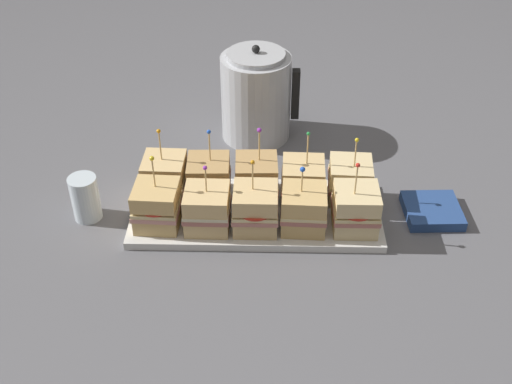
{
  "coord_description": "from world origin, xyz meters",
  "views": [
    {
      "loc": [
        0.02,
        -1.11,
        0.92
      ],
      "look_at": [
        0.0,
        0.0,
        0.07
      ],
      "focal_mm": 45.0,
      "sensor_mm": 36.0,
      "label": 1
    }
  ],
  "objects_px": {
    "sandwich_front_center": "(255,209)",
    "sandwich_back_right": "(303,181)",
    "sandwich_front_right": "(304,209)",
    "sandwich_front_far_right": "(356,209)",
    "serving_platter": "(256,213)",
    "napkin_stack": "(432,211)",
    "drinking_glass": "(85,198)",
    "sandwich_back_left": "(209,179)",
    "sandwich_back_far_left": "(165,177)",
    "kettle_steel": "(256,96)",
    "sandwich_front_far_left": "(157,206)",
    "sandwich_front_left": "(207,209)",
    "sandwich_back_center": "(256,179)",
    "sandwich_back_far_right": "(350,180)"
  },
  "relations": [
    {
      "from": "sandwich_front_far_left",
      "to": "sandwich_front_center",
      "type": "bearing_deg",
      "value": -1.32
    },
    {
      "from": "sandwich_front_far_left",
      "to": "sandwich_back_far_left",
      "type": "xyz_separation_m",
      "value": [
        0.0,
        0.1,
        -0.0
      ]
    },
    {
      "from": "sandwich_front_far_left",
      "to": "sandwich_back_right",
      "type": "xyz_separation_m",
      "value": [
        0.31,
        0.1,
        -0.0
      ]
    },
    {
      "from": "sandwich_front_far_right",
      "to": "sandwich_back_far_left",
      "type": "height_order",
      "value": "sandwich_back_far_left"
    },
    {
      "from": "sandwich_back_far_left",
      "to": "sandwich_back_far_right",
      "type": "distance_m",
      "value": 0.42
    },
    {
      "from": "sandwich_front_far_left",
      "to": "sandwich_back_far_right",
      "type": "bearing_deg",
      "value": 13.88
    },
    {
      "from": "sandwich_front_far_left",
      "to": "sandwich_front_far_right",
      "type": "bearing_deg",
      "value": -0.37
    },
    {
      "from": "serving_platter",
      "to": "sandwich_front_right",
      "type": "distance_m",
      "value": 0.13
    },
    {
      "from": "serving_platter",
      "to": "sandwich_front_right",
      "type": "bearing_deg",
      "value": -26.56
    },
    {
      "from": "drinking_glass",
      "to": "sandwich_back_far_left",
      "type": "bearing_deg",
      "value": 20.63
    },
    {
      "from": "sandwich_front_far_right",
      "to": "drinking_glass",
      "type": "bearing_deg",
      "value": 175.71
    },
    {
      "from": "sandwich_front_center",
      "to": "sandwich_back_center",
      "type": "bearing_deg",
      "value": 90.35
    },
    {
      "from": "sandwich_front_right",
      "to": "serving_platter",
      "type": "bearing_deg",
      "value": 153.44
    },
    {
      "from": "sandwich_front_far_right",
      "to": "sandwich_back_far_left",
      "type": "xyz_separation_m",
      "value": [
        -0.42,
        0.11,
        -0.0
      ]
    },
    {
      "from": "sandwich_back_far_right",
      "to": "drinking_glass",
      "type": "xyz_separation_m",
      "value": [
        -0.59,
        -0.06,
        -0.01
      ]
    },
    {
      "from": "drinking_glass",
      "to": "serving_platter",
      "type": "bearing_deg",
      "value": 1.29
    },
    {
      "from": "sandwich_front_far_right",
      "to": "kettle_steel",
      "type": "bearing_deg",
      "value": 118.89
    },
    {
      "from": "sandwich_back_center",
      "to": "kettle_steel",
      "type": "xyz_separation_m",
      "value": [
        -0.01,
        0.29,
        0.05
      ]
    },
    {
      "from": "serving_platter",
      "to": "sandwich_back_left",
      "type": "bearing_deg",
      "value": 155.07
    },
    {
      "from": "kettle_steel",
      "to": "sandwich_back_far_left",
      "type": "bearing_deg",
      "value": -124.68
    },
    {
      "from": "sandwich_back_left",
      "to": "sandwich_back_center",
      "type": "height_order",
      "value": "sandwich_back_center"
    },
    {
      "from": "sandwich_front_right",
      "to": "sandwich_front_far_right",
      "type": "distance_m",
      "value": 0.11
    },
    {
      "from": "sandwich_back_far_right",
      "to": "kettle_steel",
      "type": "xyz_separation_m",
      "value": [
        -0.22,
        0.29,
        0.05
      ]
    },
    {
      "from": "sandwich_front_far_left",
      "to": "kettle_steel",
      "type": "bearing_deg",
      "value": 62.74
    },
    {
      "from": "sandwich_front_far_right",
      "to": "sandwich_back_far_right",
      "type": "xyz_separation_m",
      "value": [
        -0.0,
        0.11,
        -0.0
      ]
    },
    {
      "from": "sandwich_front_center",
      "to": "kettle_steel",
      "type": "bearing_deg",
      "value": 90.87
    },
    {
      "from": "sandwich_back_center",
      "to": "serving_platter",
      "type": "bearing_deg",
      "value": -88.37
    },
    {
      "from": "napkin_stack",
      "to": "sandwich_back_left",
      "type": "bearing_deg",
      "value": 175.89
    },
    {
      "from": "sandwich_front_center",
      "to": "sandwich_back_right",
      "type": "xyz_separation_m",
      "value": [
        0.11,
        0.1,
        -0.0
      ]
    },
    {
      "from": "sandwich_front_left",
      "to": "napkin_stack",
      "type": "height_order",
      "value": "sandwich_front_left"
    },
    {
      "from": "sandwich_back_center",
      "to": "napkin_stack",
      "type": "relative_size",
      "value": 1.39
    },
    {
      "from": "sandwich_front_center",
      "to": "napkin_stack",
      "type": "xyz_separation_m",
      "value": [
        0.4,
        0.07,
        -0.05
      ]
    },
    {
      "from": "sandwich_back_far_right",
      "to": "napkin_stack",
      "type": "relative_size",
      "value": 1.28
    },
    {
      "from": "sandwich_back_left",
      "to": "sandwich_back_right",
      "type": "relative_size",
      "value": 1.01
    },
    {
      "from": "sandwich_front_center",
      "to": "kettle_steel",
      "type": "distance_m",
      "value": 0.4
    },
    {
      "from": "sandwich_front_left",
      "to": "sandwich_front_right",
      "type": "xyz_separation_m",
      "value": [
        0.21,
        0.0,
        0.0
      ]
    },
    {
      "from": "sandwich_front_right",
      "to": "sandwich_front_far_right",
      "type": "bearing_deg",
      "value": -0.72
    },
    {
      "from": "sandwich_front_left",
      "to": "sandwich_back_right",
      "type": "distance_m",
      "value": 0.23
    },
    {
      "from": "sandwich_back_far_right",
      "to": "sandwich_front_far_right",
      "type": "bearing_deg",
      "value": -89.15
    },
    {
      "from": "drinking_glass",
      "to": "sandwich_front_far_left",
      "type": "bearing_deg",
      "value": -14.03
    },
    {
      "from": "sandwich_back_left",
      "to": "sandwich_back_right",
      "type": "height_order",
      "value": "same"
    },
    {
      "from": "drinking_glass",
      "to": "napkin_stack",
      "type": "xyz_separation_m",
      "value": [
        0.77,
        0.02,
        -0.04
      ]
    },
    {
      "from": "sandwich_back_far_left",
      "to": "sandwich_back_left",
      "type": "xyz_separation_m",
      "value": [
        0.1,
        -0.01,
        0.0
      ]
    },
    {
      "from": "sandwich_front_left",
      "to": "sandwich_front_far_right",
      "type": "height_order",
      "value": "sandwich_front_far_right"
    },
    {
      "from": "sandwich_front_right",
      "to": "sandwich_back_far_left",
      "type": "relative_size",
      "value": 0.88
    },
    {
      "from": "sandwich_front_center",
      "to": "sandwich_back_center",
      "type": "height_order",
      "value": "sandwich_back_center"
    },
    {
      "from": "drinking_glass",
      "to": "sandwich_back_left",
      "type": "bearing_deg",
      "value": 12.27
    },
    {
      "from": "serving_platter",
      "to": "sandwich_back_left",
      "type": "height_order",
      "value": "sandwich_back_left"
    },
    {
      "from": "serving_platter",
      "to": "napkin_stack",
      "type": "height_order",
      "value": "napkin_stack"
    },
    {
      "from": "sandwich_front_far_left",
      "to": "sandwich_front_far_right",
      "type": "relative_size",
      "value": 1.0
    }
  ]
}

